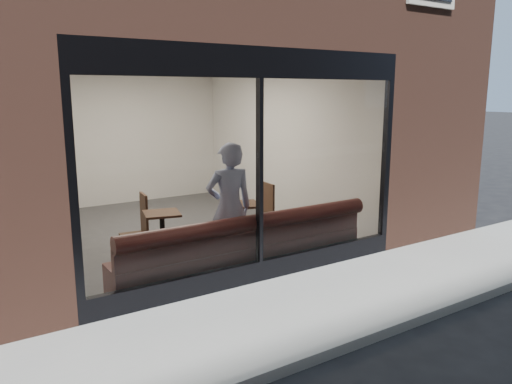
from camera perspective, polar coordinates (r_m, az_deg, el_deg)
ground at (r=5.72m, az=12.30°, el=-16.23°), size 120.00×120.00×0.00m
sidewalk_near at (r=6.38m, az=5.75°, el=-12.93°), size 40.00×2.00×0.01m
kerb_near at (r=5.66m, az=12.70°, el=-15.87°), size 40.00×0.10×0.12m
host_building_pier_right at (r=13.73m, az=-0.26°, el=7.10°), size 2.50×12.00×3.20m
host_building_backfill at (r=14.99m, az=-18.98°, el=6.85°), size 5.00×6.00×3.20m
cafe_floor at (r=9.62m, az=-9.38°, el=-4.48°), size 6.00×6.00×0.00m
cafe_ceiling at (r=9.28m, az=-10.03°, el=14.71°), size 6.00×6.00×0.00m
cafe_wall_back at (r=12.11m, az=-15.40°, el=6.12°), size 5.00×0.00×5.00m
cafe_wall_left at (r=8.64m, az=-25.02°, el=3.51°), size 0.00×6.00×6.00m
cafe_wall_right at (r=10.55m, az=2.85°, el=5.80°), size 0.00×6.00×6.00m
storefront_kick at (r=7.10m, az=0.40°, el=-9.01°), size 5.00×0.10×0.30m
storefront_header at (r=6.67m, az=0.44°, el=14.61°), size 5.00×0.10×0.40m
storefront_mullion at (r=6.75m, az=0.42°, el=2.21°), size 0.06×0.10×2.50m
storefront_glass at (r=6.72m, az=0.56°, el=2.18°), size 4.80×0.00×4.80m
banquette at (r=7.40m, az=-1.32°, el=-7.56°), size 4.00×0.55×0.45m
person at (r=7.32m, az=-3.07°, el=-1.79°), size 0.78×0.59×1.92m
cafe_table_left at (r=8.01m, az=-10.72°, el=-2.43°), size 0.67×0.67×0.04m
cafe_table_right at (r=8.49m, az=-1.59°, el=-1.44°), size 0.71×0.71×0.04m
cafe_chair_left at (r=8.69m, az=-13.79°, el=-4.88°), size 0.48×0.48×0.04m
cafe_chair_right at (r=9.40m, az=0.31°, el=-3.32°), size 0.49×0.49×0.04m
wall_poster at (r=7.72m, az=-23.60°, el=2.01°), size 0.02×0.62×0.83m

